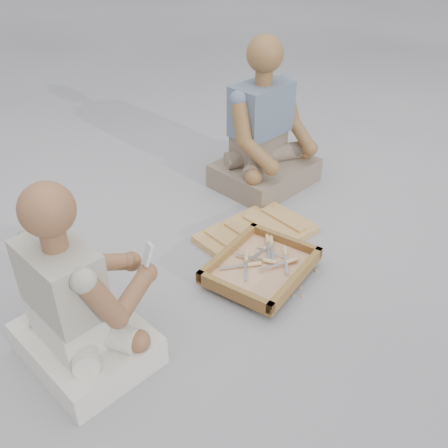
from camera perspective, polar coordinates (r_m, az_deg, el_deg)
ground at (r=2.53m, az=3.79°, el=-7.45°), size 60.00×60.00×0.00m
carved_panel at (r=2.87m, az=3.73°, el=-1.14°), size 0.67×0.49×0.04m
tool_tray at (r=2.56m, az=4.26°, el=-4.93°), size 0.66×0.60×0.07m
chisel_0 at (r=2.58m, az=2.55°, el=-4.07°), size 0.15×0.19×0.02m
chisel_1 at (r=2.58m, az=4.81°, el=-4.17°), size 0.15×0.19×0.02m
chisel_2 at (r=2.63m, az=7.03°, el=-3.36°), size 0.15×0.19×0.02m
chisel_3 at (r=2.63m, az=6.97°, el=-3.86°), size 0.11×0.21×0.02m
chisel_4 at (r=2.71m, az=4.99°, el=-1.92°), size 0.15×0.19×0.02m
chisel_5 at (r=2.55m, az=3.02°, el=-4.64°), size 0.21×0.10×0.02m
chisel_6 at (r=2.57m, az=7.30°, el=-4.32°), size 0.22×0.06×0.02m
chisel_7 at (r=2.71m, az=5.15°, el=-2.30°), size 0.14×0.19×0.02m
chisel_8 at (r=2.67m, az=4.74°, el=-2.84°), size 0.22×0.07×0.02m
chisel_9 at (r=2.70m, az=5.45°, el=-2.16°), size 0.14×0.19×0.02m
wood_chip_0 at (r=2.80m, az=6.17°, el=-2.83°), size 0.02×0.02×0.00m
wood_chip_1 at (r=2.57m, az=-0.47°, el=-6.45°), size 0.02×0.02×0.00m
wood_chip_2 at (r=2.60m, az=1.86°, el=-5.84°), size 0.02×0.02×0.00m
wood_chip_3 at (r=2.51m, az=7.89°, el=-8.03°), size 0.02×0.02×0.00m
wood_chip_4 at (r=2.81m, az=4.97°, el=-2.58°), size 0.02×0.02×0.00m
wood_chip_5 at (r=2.92m, az=6.77°, el=-1.19°), size 0.02×0.02×0.00m
wood_chip_6 at (r=2.51m, az=9.02°, el=-8.18°), size 0.02×0.02×0.00m
wood_chip_7 at (r=2.79m, az=2.11°, el=-2.73°), size 0.02×0.02×0.00m
wood_chip_8 at (r=2.55m, az=8.69°, el=-7.22°), size 0.02×0.02×0.00m
wood_chip_9 at (r=2.67m, az=10.50°, el=-5.27°), size 0.02×0.02×0.00m
wood_chip_10 at (r=2.74m, az=4.68°, el=-3.67°), size 0.02×0.02×0.00m
craftsman at (r=2.09m, az=-16.39°, el=-8.91°), size 0.62×0.62×0.85m
companion at (r=3.30m, az=4.66°, el=9.68°), size 0.71×0.60×0.97m
mobile_phone at (r=2.10m, az=-8.74°, el=-3.45°), size 0.05×0.04×0.10m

